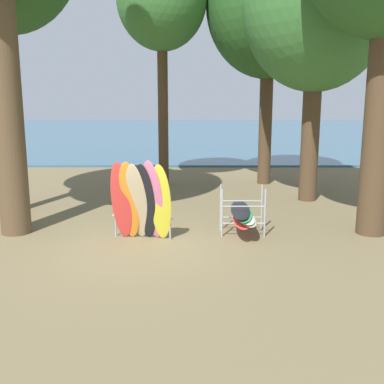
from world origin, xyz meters
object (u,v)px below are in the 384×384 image
(tree_mid_behind, at_px, (160,0))
(tree_far_left_back, at_px, (268,6))
(tree_deep_back, at_px, (316,7))
(leaning_board_pile, at_px, (140,202))
(board_storage_rack, at_px, (241,214))

(tree_mid_behind, distance_m, tree_far_left_back, 4.03)
(tree_deep_back, xyz_separation_m, leaning_board_pile, (-5.23, -4.57, -5.29))
(tree_deep_back, bearing_deg, tree_mid_behind, 152.75)
(tree_mid_behind, bearing_deg, board_storage_rack, -69.52)
(tree_deep_back, relative_size, board_storage_rack, 4.25)
(leaning_board_pile, bearing_deg, tree_far_left_back, 61.09)
(tree_far_left_back, bearing_deg, board_storage_rack, -102.86)
(tree_far_left_back, distance_m, board_storage_rack, 9.45)
(board_storage_rack, bearing_deg, tree_deep_back, 56.05)
(leaning_board_pile, height_order, board_storage_rack, leaning_board_pile)
(tree_deep_back, bearing_deg, leaning_board_pile, -138.87)
(tree_far_left_back, relative_size, tree_deep_back, 1.06)
(tree_mid_behind, relative_size, tree_far_left_back, 0.94)
(tree_deep_back, relative_size, leaning_board_pile, 4.34)
(tree_mid_behind, xyz_separation_m, board_storage_rack, (2.44, -6.54, -6.43))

